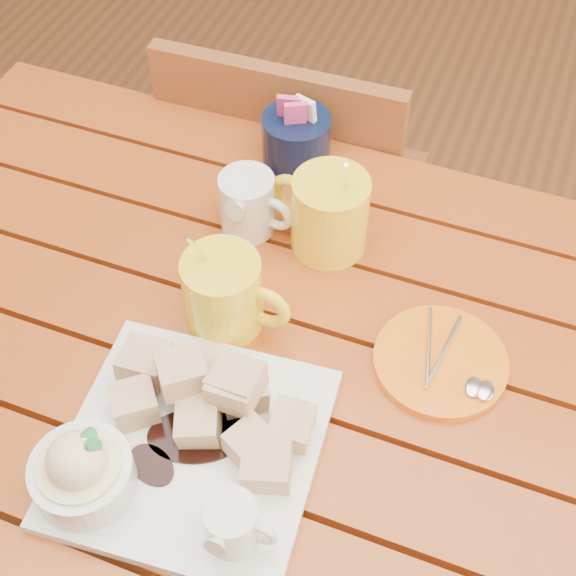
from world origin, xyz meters
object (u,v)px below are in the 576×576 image
at_px(coffee_mug_left, 328,212).
at_px(coffee_mug_right, 225,293).
at_px(table, 266,400).
at_px(dessert_plate, 172,444).
at_px(orange_saucer, 442,362).
at_px(chair_far, 297,204).

bearing_deg(coffee_mug_left, coffee_mug_right, -99.62).
distance_m(table, coffee_mug_right, 0.18).
bearing_deg(coffee_mug_right, coffee_mug_left, 68.91).
bearing_deg(dessert_plate, orange_saucer, 42.84).
bearing_deg(table, chair_far, 106.16).
xyz_separation_m(dessert_plate, coffee_mug_left, (0.05, 0.36, 0.03)).
distance_m(table, orange_saucer, 0.24).
xyz_separation_m(table, dessert_plate, (-0.04, -0.16, 0.14)).
xyz_separation_m(table, chair_far, (-0.15, 0.51, -0.17)).
relative_size(dessert_plate, orange_saucer, 1.83).
bearing_deg(dessert_plate, chair_far, 99.28).
relative_size(coffee_mug_left, chair_far, 0.20).
bearing_deg(coffee_mug_right, dessert_plate, -81.80).
relative_size(coffee_mug_left, coffee_mug_right, 1.05).
height_order(dessert_plate, chair_far, dessert_plate).
bearing_deg(table, orange_saucer, 16.63).
xyz_separation_m(orange_saucer, chair_far, (-0.35, 0.45, -0.28)).
height_order(orange_saucer, chair_far, chair_far).
xyz_separation_m(dessert_plate, orange_saucer, (0.24, 0.22, -0.03)).
relative_size(coffee_mug_right, chair_far, 0.19).
xyz_separation_m(table, coffee_mug_right, (-0.06, 0.03, 0.16)).
height_order(coffee_mug_right, orange_saucer, coffee_mug_right).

